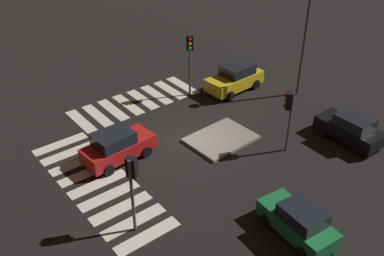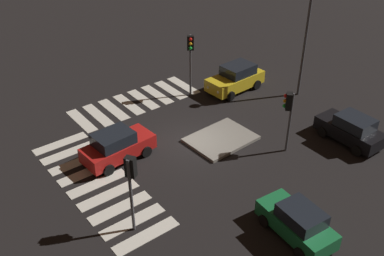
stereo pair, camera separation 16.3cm
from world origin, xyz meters
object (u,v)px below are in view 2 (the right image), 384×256
Objects in this scene: car_green at (297,222)px; traffic_light_west at (289,108)px; traffic_island at (221,139)px; car_yellow at (236,78)px; traffic_light_north at (131,176)px; traffic_light_south at (190,51)px; car_black at (351,129)px; car_red at (117,146)px; street_lamp at (308,24)px.

traffic_light_west is (-4.50, -4.81, 1.98)m from car_green.
traffic_island is 1.01× the size of car_green.
traffic_light_north is at bearing 26.97° from car_yellow.
car_yellow reaches higher than traffic_island.
car_yellow is 0.99× the size of traffic_light_south.
car_green is at bearing 93.31° from traffic_light_west.
traffic_light_south reaches higher than car_yellow.
traffic_island is at bearing 52.62° from car_black.
car_red is 1.13× the size of traffic_light_west.
car_black is 0.96× the size of car_red.
traffic_island is at bearing -7.85° from traffic_light_west.
traffic_light_west is at bearing -31.49° from traffic_light_north.
car_green is at bearing 55.64° from car_yellow.
traffic_light_west reaches higher than car_black.
traffic_light_south is at bearing -42.57° from traffic_light_west.
car_green is at bearing 111.94° from car_black.
car_yellow is at bearing 7.13° from car_red.
traffic_light_south is 1.20× the size of traffic_light_west.
traffic_light_north is at bearing 14.46° from street_lamp.
traffic_light_west is at bearing -37.73° from car_green.
street_lamp is (-15.75, -4.06, 2.11)m from traffic_light_north.
car_green is (7.42, 12.02, -0.12)m from car_yellow.
street_lamp is at bearing -99.41° from traffic_light_west.
traffic_light_west is (3.70, -1.72, 1.93)m from car_black.
traffic_light_south is (-9.68, -8.47, 0.39)m from traffic_light_north.
car_red is 0.56× the size of street_lamp.
traffic_light_south is (3.07, -1.22, 2.41)m from car_yellow.
traffic_light_north is (12.75, 7.25, 2.03)m from car_yellow.
traffic_light_south is 8.45m from traffic_light_west.
traffic_light_south reaches higher than car_red.
traffic_light_south is (-4.35, -13.24, 2.53)m from car_green.
car_green is at bearing 72.94° from traffic_island.
street_lamp reaches higher than traffic_light_north.
car_yellow is (-5.04, -4.26, 0.83)m from traffic_island.
car_green is (2.38, 7.75, 0.71)m from traffic_island.
traffic_light_north is (5.33, -4.77, 2.15)m from car_green.
traffic_island is at bearing -11.68° from car_green.
traffic_light_west reaches higher than car_yellow.
street_lamp is at bearing -19.81° from car_black.
car_red is at bearing 36.64° from traffic_light_north.
car_green is 0.52× the size of street_lamp.
traffic_light_north is 16.40m from street_lamp.
car_red is 14.40m from street_lamp.
car_black is at bearing 92.33° from car_yellow.
street_lamp is (-13.74, 1.00, 4.19)m from car_red.
car_yellow is 0.59× the size of street_lamp.
car_yellow is 1.05× the size of car_red.
car_green is at bearing -73.55° from traffic_light_north.
street_lamp is (-10.43, -8.83, 4.26)m from car_green.
street_lamp reaches higher than car_black.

